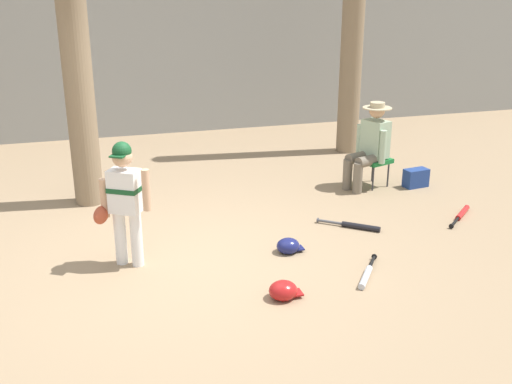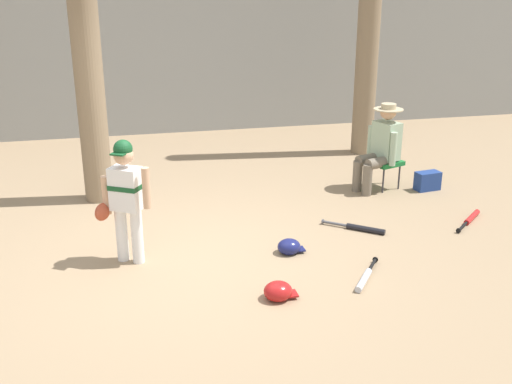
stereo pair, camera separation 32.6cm
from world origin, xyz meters
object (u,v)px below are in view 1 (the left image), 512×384
seated_spectator (370,143)px  bat_red_barrel (461,214)px  young_ballplayer (124,197)px  bat_black_composite (356,226)px  folding_stool (374,161)px  bat_aluminum_silver (367,275)px  batting_helmet_navy (288,246)px  batting_helmet_red (283,291)px  handbag_beside_stool (416,178)px

seated_spectator → bat_red_barrel: seated_spectator is taller
young_ballplayer → bat_black_composite: (2.66, 0.19, -0.71)m
folding_stool → bat_aluminum_silver: size_ratio=0.83×
bat_red_barrel → bat_aluminum_silver: bearing=-148.5°
seated_spectator → batting_helmet_navy: size_ratio=4.05×
seated_spectator → batting_helmet_red: size_ratio=3.79×
bat_red_barrel → batting_helmet_red: batting_helmet_red is taller
bat_aluminum_silver → batting_helmet_navy: size_ratio=2.06×
batting_helmet_navy → bat_red_barrel: bearing=8.6°
young_ballplayer → batting_helmet_navy: size_ratio=4.40×
folding_stool → batting_helmet_red: size_ratio=1.61×
batting_helmet_red → seated_spectator: bearing=50.7°
handbag_beside_stool → batting_helmet_red: 3.75m
seated_spectator → handbag_beside_stool: (0.66, -0.18, -0.51)m
seated_spectator → batting_helmet_red: (-2.17, -2.65, -0.56)m
bat_aluminum_silver → bat_red_barrel: bearing=31.5°
bat_black_composite → batting_helmet_red: bearing=-136.0°
seated_spectator → bat_black_composite: 1.68m
young_ballplayer → bat_red_barrel: size_ratio=2.17×
folding_stool → bat_black_composite: bearing=-123.5°
bat_red_barrel → seated_spectator: bearing=114.0°
bat_aluminum_silver → bat_red_barrel: 2.18m
bat_aluminum_silver → bat_red_barrel: (1.86, 1.14, 0.00)m
folding_stool → bat_aluminum_silver: (-1.34, -2.53, -0.33)m
handbag_beside_stool → young_ballplayer: bearing=-162.0°
handbag_beside_stool → seated_spectator: bearing=164.5°
bat_aluminum_silver → batting_helmet_navy: (-0.54, 0.78, 0.04)m
bat_aluminum_silver → batting_helmet_navy: 0.95m
batting_helmet_navy → batting_helmet_red: 1.00m
batting_helmet_navy → bat_aluminum_silver: bearing=-55.0°
bat_aluminum_silver → young_ballplayer: bearing=156.3°
young_ballplayer → folding_stool: young_ballplayer is taller
bat_aluminum_silver → batting_helmet_red: bearing=-171.0°
folding_stool → bat_red_barrel: 1.52m
bat_aluminum_silver → bat_black_composite: bearing=69.4°
young_ballplayer → handbag_beside_stool: bearing=18.0°
handbag_beside_stool → bat_black_composite: handbag_beside_stool is taller
young_ballplayer → bat_black_composite: young_ballplayer is taller
bat_black_composite → batting_helmet_red: batting_helmet_red is taller
folding_stool → bat_aluminum_silver: 2.89m
young_ballplayer → bat_red_barrel: bearing=2.3°
seated_spectator → bat_black_composite: bearing=-121.3°
bat_black_composite → batting_helmet_navy: (-0.98, -0.39, 0.04)m
seated_spectator → bat_black_composite: size_ratio=1.90×
folding_stool → seated_spectator: 0.29m
seated_spectator → bat_aluminum_silver: size_ratio=1.97×
bat_red_barrel → batting_helmet_navy: bearing=-171.4°
folding_stool → bat_red_barrel: (0.51, -1.39, -0.33)m
folding_stool → handbag_beside_stool: 0.65m
batting_helmet_navy → folding_stool: bearing=42.9°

